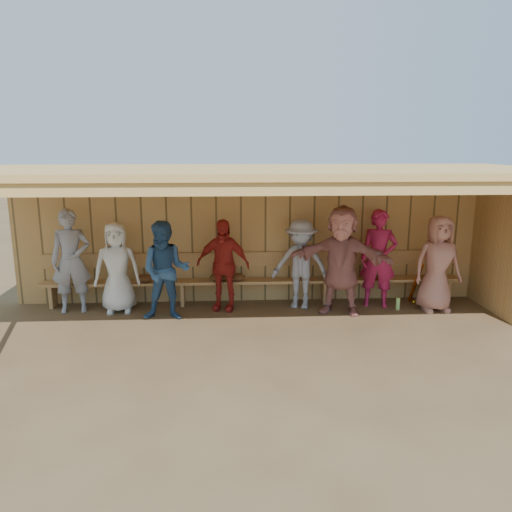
% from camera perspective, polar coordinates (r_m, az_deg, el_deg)
% --- Properties ---
extents(ground, '(90.00, 90.00, 0.00)m').
position_cam_1_polar(ground, '(8.19, 0.14, -7.72)').
color(ground, brown).
rests_on(ground, ground).
extents(player_a, '(0.72, 0.53, 1.80)m').
position_cam_1_polar(player_a, '(9.11, -20.37, -0.53)').
color(player_a, gray).
rests_on(player_a, ground).
extents(player_b, '(0.82, 0.58, 1.57)m').
position_cam_1_polar(player_b, '(8.88, -15.61, -1.28)').
color(player_b, white).
rests_on(player_b, ground).
extents(player_c, '(0.83, 0.66, 1.65)m').
position_cam_1_polar(player_c, '(8.30, -10.28, -1.69)').
color(player_c, '#2E537E').
rests_on(player_c, ground).
extents(player_d, '(1.01, 0.62, 1.61)m').
position_cam_1_polar(player_d, '(8.69, -3.81, -1.01)').
color(player_d, '#AF231C').
rests_on(player_d, ground).
extents(player_e, '(1.16, 0.89, 1.59)m').
position_cam_1_polar(player_e, '(8.81, 5.12, -0.90)').
color(player_e, '#94959D').
rests_on(player_e, ground).
extents(player_f, '(1.81, 1.13, 1.87)m').
position_cam_1_polar(player_f, '(8.57, 9.72, -0.48)').
color(player_f, '#BC726A').
rests_on(player_f, ground).
extents(player_g, '(0.73, 0.58, 1.75)m').
position_cam_1_polar(player_g, '(9.10, 13.82, -0.29)').
color(player_g, '#AE1B44').
rests_on(player_g, ground).
extents(player_h, '(0.85, 0.59, 1.68)m').
position_cam_1_polar(player_h, '(9.15, 20.04, -0.83)').
color(player_h, '#B67666').
rests_on(player_h, ground).
extents(dugout_structure, '(8.80, 3.20, 2.50)m').
position_cam_1_polar(dugout_structure, '(8.48, 2.51, 4.79)').
color(dugout_structure, tan).
rests_on(dugout_structure, ground).
extents(bench, '(7.60, 0.34, 0.93)m').
position_cam_1_polar(bench, '(9.10, -0.27, -2.16)').
color(bench, tan).
rests_on(bench, ground).
extents(dugout_equipment, '(5.09, 0.62, 0.80)m').
position_cam_1_polar(dugout_equipment, '(8.97, -1.90, -2.63)').
color(dugout_equipment, orange).
rests_on(dugout_equipment, ground).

